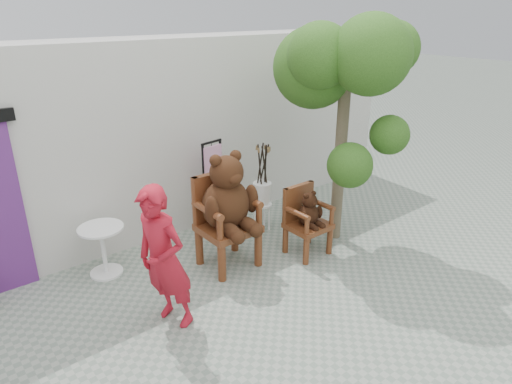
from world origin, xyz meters
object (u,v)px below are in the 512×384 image
at_px(chair_big, 227,204).
at_px(cafe_table, 103,245).
at_px(person, 164,259).
at_px(display_stand, 214,197).
at_px(tree, 345,65).
at_px(chair_small, 307,215).
at_px(stool_bucket, 262,193).

height_order(chair_big, cafe_table, chair_big).
bearing_deg(cafe_table, chair_big, -30.31).
distance_m(person, display_stand, 2.46).
relative_size(chair_big, tree, 0.49).
bearing_deg(cafe_table, chair_small, -26.74).
distance_m(chair_big, person, 1.50).
bearing_deg(person, stool_bucket, 98.03).
height_order(chair_small, cafe_table, chair_small).
relative_size(chair_big, person, 0.95).
height_order(person, stool_bucket, person).
bearing_deg(stool_bucket, person, -152.67).
xyz_separation_m(chair_big, display_stand, (0.44, 1.00, -0.35)).
xyz_separation_m(chair_small, person, (-2.43, -0.25, 0.28)).
height_order(chair_big, stool_bucket, chair_big).
bearing_deg(chair_big, display_stand, 66.25).
height_order(cafe_table, display_stand, display_stand).
bearing_deg(cafe_table, stool_bucket, -6.77).
bearing_deg(stool_bucket, display_stand, 144.93).
bearing_deg(person, cafe_table, 165.57).
bearing_deg(chair_small, chair_big, 158.35).
xyz_separation_m(display_stand, tree, (1.39, -1.34, 2.07)).
xyz_separation_m(chair_big, person, (-1.33, -0.69, -0.06)).
bearing_deg(display_stand, person, -144.91).
relative_size(chair_big, display_stand, 1.10).
xyz_separation_m(chair_small, tree, (0.73, 0.10, 2.05)).
distance_m(display_stand, stool_bucket, 0.78).
height_order(display_stand, tree, tree).
distance_m(chair_big, chair_small, 1.23).
relative_size(chair_small, stool_bucket, 0.70).
bearing_deg(person, tree, 77.08).
bearing_deg(person, chair_big, 98.24).
distance_m(chair_small, cafe_table, 2.87).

